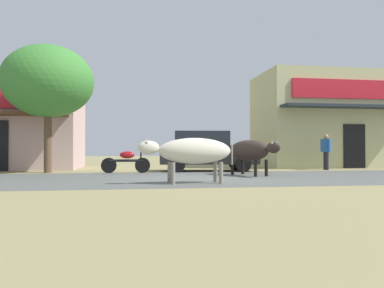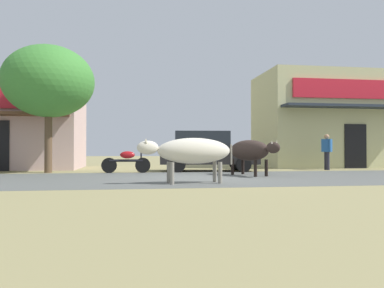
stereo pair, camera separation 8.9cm
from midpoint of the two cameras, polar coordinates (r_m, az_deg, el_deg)
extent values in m
plane|color=#8F8557|center=(11.96, 1.71, -5.13)|extent=(80.00, 80.00, 0.00)
cube|color=#575956|center=(11.96, 1.71, -5.12)|extent=(72.00, 6.13, 0.00)
cube|color=#BEBB85|center=(21.31, 19.50, 3.31)|extent=(7.15, 4.09, 4.83)
cube|color=red|center=(19.64, 22.43, 7.65)|extent=(5.72, 0.10, 0.90)
cube|color=#262D38|center=(19.20, 23.05, 5.23)|extent=(6.86, 0.90, 0.12)
cube|color=black|center=(19.60, 23.12, -0.31)|extent=(1.10, 0.06, 2.10)
cylinder|color=brown|center=(15.58, -21.03, 0.34)|extent=(0.28, 0.28, 2.40)
ellipsoid|color=#3D8333|center=(15.79, -20.99, 8.80)|extent=(3.46, 3.46, 2.77)
cube|color=black|center=(15.74, 2.29, -1.72)|extent=(4.13, 2.03, 0.70)
cube|color=#1E2328|center=(15.71, 1.21, 0.72)|extent=(2.32, 1.74, 0.64)
cylinder|color=black|center=(16.77, 6.40, -2.86)|extent=(0.61, 0.23, 0.60)
cylinder|color=black|center=(15.11, 7.55, -3.08)|extent=(0.61, 0.23, 0.60)
cylinder|color=black|center=(16.51, -2.51, -2.90)|extent=(0.61, 0.23, 0.60)
cylinder|color=black|center=(14.82, -2.36, -3.13)|extent=(0.61, 0.23, 0.60)
cylinder|color=black|center=(14.67, -7.62, -3.19)|extent=(0.58, 0.09, 0.58)
cylinder|color=black|center=(14.73, -12.58, -3.16)|extent=(0.58, 0.09, 0.58)
cylinder|color=black|center=(14.68, -10.11, -2.48)|extent=(1.27, 0.13, 0.10)
ellipsoid|color=#A51419|center=(14.67, -9.91, -1.62)|extent=(0.57, 0.25, 0.28)
cylinder|color=black|center=(14.66, -7.87, -1.43)|extent=(0.06, 0.06, 0.60)
ellipsoid|color=beige|center=(10.06, 0.21, -1.04)|extent=(2.03, 0.87, 0.69)
ellipsoid|color=beige|center=(9.83, -6.81, -0.54)|extent=(0.58, 0.33, 0.36)
cone|color=beige|center=(9.73, -7.03, 0.53)|extent=(0.06, 0.06, 0.12)
cone|color=beige|center=(9.93, -7.17, 0.50)|extent=(0.06, 0.06, 0.12)
cylinder|color=gray|center=(9.70, -3.14, -4.45)|extent=(0.11, 0.11, 0.57)
cylinder|color=gray|center=(10.18, -3.65, -4.28)|extent=(0.11, 0.11, 0.57)
cylinder|color=gray|center=(10.02, 4.13, -4.33)|extent=(0.11, 0.11, 0.57)
cylinder|color=gray|center=(10.49, 3.30, -4.18)|extent=(0.11, 0.11, 0.57)
cylinder|color=gray|center=(10.36, 5.79, -1.58)|extent=(0.05, 0.05, 0.55)
ellipsoid|color=#302520|center=(13.20, 8.35, -0.96)|extent=(1.34, 2.03, 0.72)
ellipsoid|color=#302520|center=(12.28, 11.93, -0.54)|extent=(0.47, 0.62, 0.36)
cone|color=beige|center=(12.32, 12.43, 0.30)|extent=(0.06, 0.06, 0.12)
cone|color=beige|center=(12.18, 11.75, 0.31)|extent=(0.06, 0.06, 0.12)
cylinder|color=black|center=(12.89, 10.93, -3.55)|extent=(0.11, 0.11, 0.56)
cylinder|color=black|center=(12.58, 9.34, -3.62)|extent=(0.11, 0.11, 0.56)
cylinder|color=black|center=(13.85, 7.46, -3.37)|extent=(0.11, 0.11, 0.56)
cylinder|color=black|center=(13.56, 5.92, -3.43)|extent=(0.11, 0.11, 0.56)
cylinder|color=black|center=(14.00, 5.73, -1.36)|extent=(0.05, 0.05, 0.57)
cylinder|color=#262633|center=(17.70, 19.25, -2.40)|extent=(0.14, 0.14, 0.79)
cylinder|color=#262633|center=(17.54, 19.53, -2.42)|extent=(0.14, 0.14, 0.79)
cube|color=#265999|center=(17.61, 19.38, -0.21)|extent=(0.46, 0.47, 0.56)
sphere|color=tan|center=(17.62, 19.37, 1.05)|extent=(0.21, 0.21, 0.21)
cylinder|color=#265999|center=(17.84, 18.98, -0.13)|extent=(0.09, 0.09, 0.50)
cylinder|color=#265999|center=(17.38, 19.78, -0.11)|extent=(0.09, 0.09, 0.50)
camera|label=1|loc=(0.04, -90.19, 0.00)|focal=35.45mm
camera|label=2|loc=(0.04, 89.81, 0.00)|focal=35.45mm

